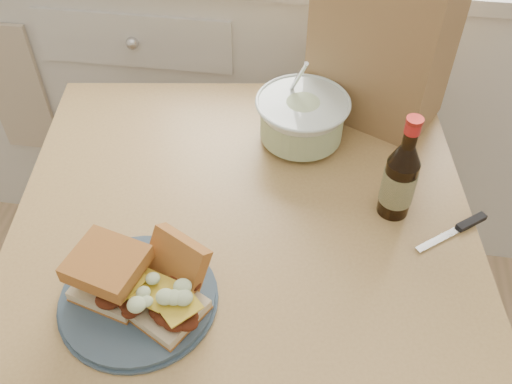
# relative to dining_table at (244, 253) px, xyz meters

# --- Properties ---
(cabinet_run) EXTENTS (2.50, 0.64, 0.94)m
(cabinet_run) POSITION_rel_dining_table_xyz_m (0.10, 0.90, -0.17)
(cabinet_run) COLOR white
(cabinet_run) RESTS_ON ground
(dining_table) EXTENTS (1.01, 1.01, 0.75)m
(dining_table) POSITION_rel_dining_table_xyz_m (0.00, 0.00, 0.00)
(dining_table) COLOR tan
(dining_table) RESTS_ON ground
(plate) EXTENTS (0.26, 0.26, 0.02)m
(plate) POSITION_rel_dining_table_xyz_m (-0.15, -0.21, 0.12)
(plate) COLOR #3D5163
(plate) RESTS_ON dining_table
(sandwich_left) EXTENTS (0.14, 0.13, 0.09)m
(sandwich_left) POSITION_rel_dining_table_xyz_m (-0.19, -0.20, 0.17)
(sandwich_left) COLOR beige
(sandwich_left) RESTS_ON plate
(sandwich_right) EXTENTS (0.15, 0.20, 0.10)m
(sandwich_right) POSITION_rel_dining_table_xyz_m (-0.09, -0.21, 0.16)
(sandwich_right) COLOR beige
(sandwich_right) RESTS_ON plate
(coleslaw_bowl) EXTENTS (0.20, 0.20, 0.20)m
(coleslaw_bowl) POSITION_rel_dining_table_xyz_m (0.09, 0.25, 0.16)
(coleslaw_bowl) COLOR white
(coleslaw_bowl) RESTS_ON dining_table
(beer_bottle) EXTENTS (0.06, 0.06, 0.23)m
(beer_bottle) POSITION_rel_dining_table_xyz_m (0.29, 0.06, 0.20)
(beer_bottle) COLOR black
(beer_bottle) RESTS_ON dining_table
(knife) EXTENTS (0.14, 0.12, 0.01)m
(knife) POSITION_rel_dining_table_xyz_m (0.42, 0.03, 0.12)
(knife) COLOR silver
(knife) RESTS_ON dining_table
(paper_bag) EXTENTS (0.33, 0.28, 0.36)m
(paper_bag) POSITION_rel_dining_table_xyz_m (0.25, 0.39, 0.29)
(paper_bag) COLOR #9A764A
(paper_bag) RESTS_ON dining_table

